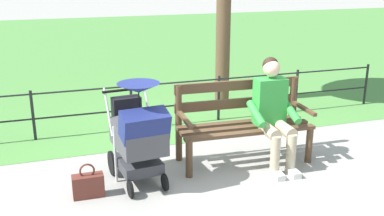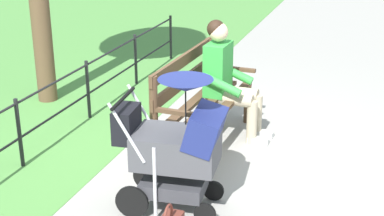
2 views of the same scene
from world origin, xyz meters
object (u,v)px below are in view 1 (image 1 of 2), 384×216
(person_on_bench, at_px, (273,110))
(handbag, at_px, (88,185))
(park_bench, at_px, (242,118))
(stroller, at_px, (138,132))

(person_on_bench, height_order, handbag, person_on_bench)
(person_on_bench, bearing_deg, park_bench, -37.26)
(handbag, bearing_deg, park_bench, -168.35)
(stroller, bearing_deg, person_on_bench, -179.04)
(park_bench, distance_m, person_on_bench, 0.40)
(park_bench, bearing_deg, handbag, 11.65)
(person_on_bench, relative_size, handbag, 3.45)
(person_on_bench, bearing_deg, stroller, 0.96)
(stroller, relative_size, handbag, 3.11)
(park_bench, relative_size, stroller, 1.41)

